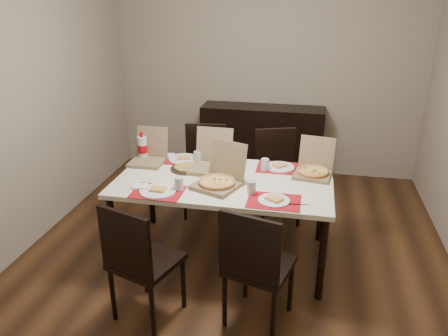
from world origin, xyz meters
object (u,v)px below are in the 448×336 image
(sideboard, at_px, (262,142))
(chair_near_left, at_px, (139,259))
(dining_table, at_px, (224,186))
(soda_bottle, at_px, (143,148))
(chair_far_left, at_px, (205,165))
(chair_far_right, at_px, (277,171))
(pizza_box_center, at_px, (219,180))
(chair_near_right, at_px, (255,264))
(dip_bowl, at_px, (230,171))

(sideboard, distance_m, chair_near_left, 2.88)
(dining_table, height_order, soda_bottle, soda_bottle)
(chair_far_left, bearing_deg, sideboard, 65.88)
(chair_far_right, bearing_deg, pizza_box_center, -111.72)
(chair_far_left, distance_m, chair_far_right, 0.76)
(dining_table, bearing_deg, pizza_box_center, -94.71)
(chair_far_left, relative_size, pizza_box_center, 1.99)
(pizza_box_center, bearing_deg, dining_table, 85.29)
(chair_near_right, xyz_separation_m, soda_bottle, (-1.22, 1.12, 0.35))
(chair_near_right, relative_size, soda_bottle, 3.48)
(chair_far_right, distance_m, dip_bowl, 0.82)
(dining_table, distance_m, soda_bottle, 0.90)
(chair_far_right, relative_size, dip_bowl, 7.20)
(dip_bowl, xyz_separation_m, soda_bottle, (-0.86, 0.15, 0.10))
(chair_far_right, bearing_deg, chair_far_left, 179.58)
(chair_near_right, distance_m, dip_bowl, 1.06)
(dining_table, xyz_separation_m, soda_bottle, (-0.84, 0.30, 0.18))
(dip_bowl, height_order, soda_bottle, soda_bottle)
(chair_near_right, relative_size, chair_far_left, 1.00)
(sideboard, bearing_deg, dip_bowl, -92.42)
(chair_far_left, xyz_separation_m, dip_bowl, (0.40, -0.70, 0.25))
(chair_near_left, xyz_separation_m, dip_bowl, (0.43, 1.07, 0.25))
(chair_near_left, bearing_deg, sideboard, 79.96)
(chair_far_left, height_order, dip_bowl, chair_far_left)
(pizza_box_center, bearing_deg, chair_near_right, -59.75)
(chair_far_right, bearing_deg, dining_table, -114.32)
(chair_far_left, distance_m, soda_bottle, 0.79)
(pizza_box_center, xyz_separation_m, soda_bottle, (-0.82, 0.44, 0.06))
(pizza_box_center, distance_m, soda_bottle, 0.93)
(chair_far_left, bearing_deg, soda_bottle, -129.71)
(chair_near_right, height_order, pizza_box_center, pizza_box_center)
(sideboard, distance_m, chair_far_left, 1.17)
(chair_far_right, relative_size, soda_bottle, 3.48)
(soda_bottle, bearing_deg, chair_far_left, 50.29)
(dining_table, xyz_separation_m, chair_near_left, (-0.41, -0.93, -0.17))
(chair_near_right, bearing_deg, dining_table, 115.12)
(dining_table, relative_size, dip_bowl, 13.93)
(sideboard, relative_size, dining_table, 0.83)
(chair_near_left, height_order, chair_far_right, same)
(chair_near_left, relative_size, dip_bowl, 7.20)
(chair_near_right, xyz_separation_m, chair_far_left, (-0.77, 1.67, 0.00))
(sideboard, relative_size, chair_far_left, 1.61)
(chair_far_right, bearing_deg, sideboard, 104.73)
(chair_near_left, relative_size, chair_far_right, 1.00)
(pizza_box_center, bearing_deg, chair_far_left, 110.65)
(chair_near_left, distance_m, chair_far_right, 1.93)
(sideboard, height_order, soda_bottle, soda_bottle)
(chair_near_left, distance_m, pizza_box_center, 0.93)
(sideboard, xyz_separation_m, chair_far_right, (0.28, -1.07, 0.06))
(pizza_box_center, height_order, dip_bowl, pizza_box_center)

